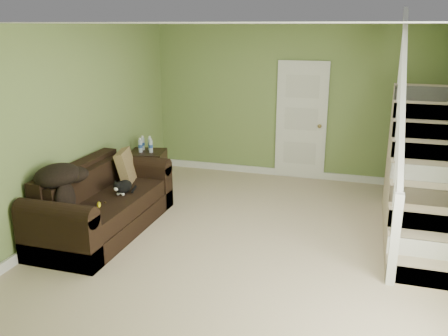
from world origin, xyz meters
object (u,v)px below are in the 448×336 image
Objects in this scene: sofa at (102,206)px; banana at (99,205)px; side_table at (148,170)px; cat at (123,187)px.

sofa is 12.83× the size of banana.
sofa reaches higher than side_table.
cat is at bearing -76.35° from side_table.
sofa is at bearing -85.54° from side_table.
cat is at bearing 53.37° from banana.
cat is 2.72× the size of banana.
sofa is 0.36m from cat.
banana is at bearing -81.23° from side_table.
sofa is 0.41m from banana.
banana is (-0.05, -0.51, -0.06)m from cat.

